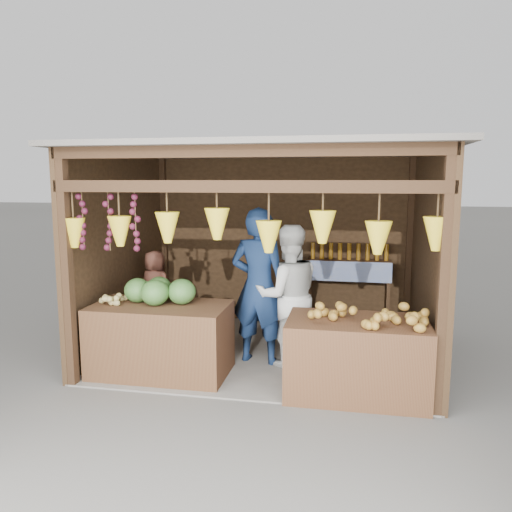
{
  "coord_description": "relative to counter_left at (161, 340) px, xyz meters",
  "views": [
    {
      "loc": [
        1.06,
        -6.25,
        2.26
      ],
      "look_at": [
        -0.11,
        -0.1,
        1.31
      ],
      "focal_mm": 35.0,
      "sensor_mm": 36.0,
      "label": 1
    }
  ],
  "objects": [
    {
      "name": "counter_right",
      "position": [
        2.23,
        -0.15,
        -0.01
      ],
      "size": [
        1.46,
        0.85,
        0.82
      ],
      "primitive_type": "cube",
      "color": "#4B2B19",
      "rests_on": "ground"
    },
    {
      "name": "counter_left",
      "position": [
        0.0,
        0.0,
        0.0
      ],
      "size": [
        1.56,
        0.85,
        0.84
      ],
      "primitive_type": "cube",
      "color": "#452817",
      "rests_on": "ground"
    },
    {
      "name": "back_shelf",
      "position": [
        2.12,
        2.25,
        0.45
      ],
      "size": [
        1.25,
        0.32,
        1.32
      ],
      "color": "#382314",
      "rests_on": "ground"
    },
    {
      "name": "stall_structure",
      "position": [
        1.04,
        0.93,
        1.25
      ],
      "size": [
        4.3,
        3.3,
        2.66
      ],
      "color": "slate",
      "rests_on": "ground"
    },
    {
      "name": "ground",
      "position": [
        1.07,
        0.97,
        -0.42
      ],
      "size": [
        80.0,
        80.0,
        0.0
      ],
      "primitive_type": "plane",
      "color": "#514F49",
      "rests_on": "ground"
    },
    {
      "name": "mango_pile",
      "position": [
        2.33,
        -0.21,
        0.51
      ],
      "size": [
        1.4,
        0.64,
        0.22
      ],
      "primitive_type": null,
      "color": "#C9421A",
      "rests_on": "counter_right"
    },
    {
      "name": "woman_standing",
      "position": [
        1.41,
        0.62,
        0.45
      ],
      "size": [
        1.02,
        0.91,
        1.74
      ],
      "primitive_type": "imported",
      "rotation": [
        0.0,
        0.0,
        3.5
      ],
      "color": "silver",
      "rests_on": "ground"
    },
    {
      "name": "tanfruit_pile",
      "position": [
        -0.57,
        -0.02,
        0.48
      ],
      "size": [
        0.34,
        0.4,
        0.13
      ],
      "primitive_type": null,
      "color": "tan",
      "rests_on": "counter_left"
    },
    {
      "name": "vendor_seated",
      "position": [
        -0.48,
        1.05,
        0.37
      ],
      "size": [
        0.58,
        0.45,
        1.04
      ],
      "primitive_type": "imported",
      "rotation": [
        0.0,
        0.0,
        2.88
      ],
      "color": "brown",
      "rests_on": "stool"
    },
    {
      "name": "stool",
      "position": [
        -0.48,
        1.05,
        -0.28
      ],
      "size": [
        0.29,
        0.29,
        0.28
      ],
      "primitive_type": "cube",
      "color": "black",
      "rests_on": "ground"
    },
    {
      "name": "man_standing",
      "position": [
        1.05,
        0.6,
        0.55
      ],
      "size": [
        0.77,
        0.57,
        1.94
      ],
      "primitive_type": "imported",
      "rotation": [
        0.0,
        0.0,
        2.98
      ],
      "color": "#122445",
      "rests_on": "ground"
    },
    {
      "name": "melon_pile",
      "position": [
        -0.08,
        0.09,
        0.58
      ],
      "size": [
        1.0,
        0.5,
        0.32
      ],
      "primitive_type": null,
      "color": "#144C15",
      "rests_on": "counter_left"
    }
  ]
}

